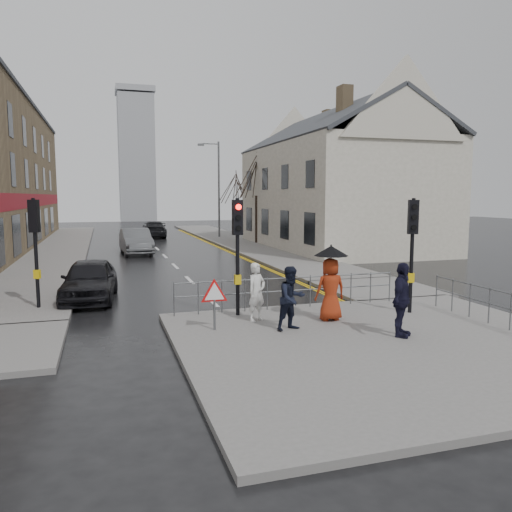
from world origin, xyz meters
TOP-DOWN VIEW (x-y plane):
  - ground at (0.00, 0.00)m, footprint 120.00×120.00m
  - near_pavement at (3.00, -3.50)m, footprint 10.00×9.00m
  - left_pavement at (-6.50, 23.00)m, footprint 4.00×44.00m
  - right_pavement at (6.50, 25.00)m, footprint 4.00×40.00m
  - pavement_bridge_right at (6.50, 3.00)m, footprint 4.00×4.20m
  - building_right_cream at (12.00, 18.00)m, footprint 9.00×16.40m
  - church_tower at (1.50, 62.00)m, footprint 5.00×5.00m
  - traffic_signal_near_left at (0.20, 0.20)m, footprint 0.28×0.27m
  - traffic_signal_near_right at (5.20, -1.00)m, footprint 0.34×0.33m
  - traffic_signal_far_left at (-5.50, 3.00)m, footprint 0.34×0.33m
  - guard_railing_front at (1.95, 0.60)m, footprint 7.14×0.04m
  - guard_railing_side at (6.50, -2.75)m, footprint 0.04×4.54m
  - warning_sign at (-0.80, -1.21)m, footprint 0.80×0.07m
  - street_lamp at (5.82, 28.00)m, footprint 1.83×0.25m
  - tree_near at (7.50, 22.00)m, footprint 2.40×2.40m
  - tree_far at (8.00, 30.00)m, footprint 2.40×2.40m
  - pedestrian_a at (0.53, -0.61)m, footprint 0.71×0.62m
  - pedestrian_b at (1.11, -1.79)m, footprint 0.96×0.84m
  - pedestrian_with_umbrella at (2.51, -1.15)m, footprint 0.96×0.96m
  - pedestrian_d at (3.47, -3.16)m, footprint 1.09×1.07m
  - car_parked at (-4.00, 4.33)m, footprint 2.08×4.37m
  - car_mid at (-1.56, 18.27)m, footprint 1.94×4.87m
  - car_far at (0.79, 30.65)m, footprint 2.36×5.06m

SIDE VIEW (x-z plane):
  - ground at x=0.00m, z-range 0.00..0.00m
  - near_pavement at x=3.00m, z-range 0.00..0.14m
  - left_pavement at x=-6.50m, z-range 0.00..0.14m
  - right_pavement at x=6.50m, z-range 0.00..0.14m
  - pavement_bridge_right at x=6.50m, z-range 0.00..0.14m
  - car_far at x=0.79m, z-range 0.00..1.43m
  - car_parked at x=-4.00m, z-range 0.00..1.44m
  - car_mid at x=-1.56m, z-range 0.00..1.57m
  - guard_railing_side at x=6.50m, z-range 0.34..1.34m
  - guard_railing_front at x=1.95m, z-range 0.36..1.36m
  - pedestrian_a at x=0.53m, z-range 0.14..1.77m
  - pedestrian_b at x=1.11m, z-range 0.14..1.81m
  - warning_sign at x=-0.80m, z-range 0.37..1.72m
  - pedestrian_d at x=3.47m, z-range 0.14..1.99m
  - pedestrian_with_umbrella at x=2.51m, z-range 0.22..2.32m
  - traffic_signal_near_left at x=0.20m, z-range 0.76..4.16m
  - traffic_signal_near_right at x=5.20m, z-range 0.76..4.16m
  - traffic_signal_far_left at x=-5.50m, z-range 0.76..4.16m
  - tree_far at x=8.00m, z-range 1.60..7.24m
  - street_lamp at x=5.82m, z-range 0.71..8.71m
  - building_right_cream at x=12.00m, z-range -0.27..9.83m
  - tree_near at x=7.50m, z-range 1.85..8.43m
  - church_tower at x=1.50m, z-range 0.00..18.00m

